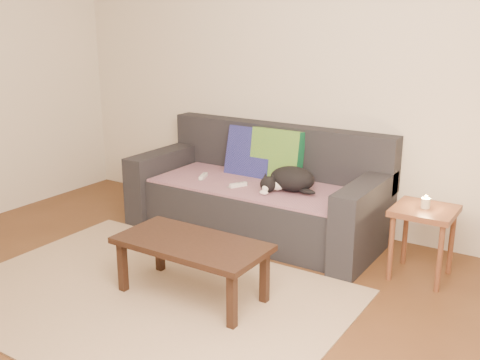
% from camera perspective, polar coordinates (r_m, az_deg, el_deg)
% --- Properties ---
extents(ground, '(4.50, 4.50, 0.00)m').
position_cam_1_polar(ground, '(3.68, -11.09, -12.60)').
color(ground, brown).
rests_on(ground, ground).
extents(back_wall, '(4.50, 0.04, 2.60)m').
position_cam_1_polar(back_wall, '(4.88, 4.67, 10.82)').
color(back_wall, beige).
rests_on(back_wall, ground).
extents(sofa, '(2.10, 0.94, 0.87)m').
position_cam_1_polar(sofa, '(4.71, 1.94, -1.66)').
color(sofa, '#232328').
rests_on(sofa, ground).
extents(throw_blanket, '(1.66, 0.74, 0.02)m').
position_cam_1_polar(throw_blanket, '(4.60, 1.36, -0.52)').
color(throw_blanket, '#46294D').
rests_on(throw_blanket, sofa).
extents(cushion_navy, '(0.43, 0.21, 0.44)m').
position_cam_1_polar(cushion_navy, '(4.86, 1.08, 2.83)').
color(cushion_navy, '#11184C').
rests_on(cushion_navy, throw_blanket).
extents(cushion_green, '(0.45, 0.18, 0.46)m').
position_cam_1_polar(cushion_green, '(4.73, 3.73, 2.43)').
color(cushion_green, '#0D5733').
rests_on(cushion_green, throw_blanket).
extents(cat, '(0.45, 0.40, 0.19)m').
position_cam_1_polar(cat, '(4.40, 5.11, 0.05)').
color(cat, black).
rests_on(cat, throw_blanket).
extents(wii_remote_a, '(0.09, 0.15, 0.03)m').
position_cam_1_polar(wii_remote_a, '(4.77, -3.76, 0.38)').
color(wii_remote_a, white).
rests_on(wii_remote_a, throw_blanket).
extents(wii_remote_b, '(0.10, 0.15, 0.03)m').
position_cam_1_polar(wii_remote_b, '(4.52, -0.18, -0.50)').
color(wii_remote_b, white).
rests_on(wii_remote_b, throw_blanket).
extents(side_table, '(0.41, 0.41, 0.51)m').
position_cam_1_polar(side_table, '(4.04, 18.18, -3.92)').
color(side_table, brown).
rests_on(side_table, ground).
extents(candle, '(0.06, 0.06, 0.09)m').
position_cam_1_polar(candle, '(4.00, 18.34, -2.21)').
color(candle, beige).
rests_on(candle, side_table).
extents(rug, '(2.50, 1.80, 0.01)m').
position_cam_1_polar(rug, '(3.77, -9.50, -11.65)').
color(rug, tan).
rests_on(rug, ground).
extents(coffee_table, '(0.98, 0.49, 0.39)m').
position_cam_1_polar(coffee_table, '(3.60, -4.94, -6.93)').
color(coffee_table, black).
rests_on(coffee_table, rug).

